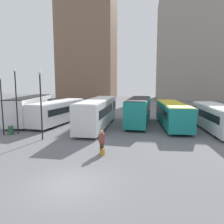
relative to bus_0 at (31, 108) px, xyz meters
The scene contains 15 objects.
ground_plane 19.78m from the bus_0, 55.34° to the right, with size 160.00×160.00×0.00m, color slate.
building_block_left 48.08m from the bus_0, 95.21° to the left, with size 16.94×14.35×43.57m.
building_block_right 56.59m from the bus_0, 52.13° to the left, with size 31.93×12.83×28.72m.
bus_0 is the anchor object (origin of this frame).
bus_1 4.11m from the bus_0, ahead, with size 3.99×10.12×2.87m.
bus_2 9.56m from the bus_0, 10.26° to the right, with size 2.51×12.19×3.27m.
bus_3 14.06m from the bus_0, ahead, with size 2.95×9.40×3.26m.
bus_4 18.01m from the bus_0, ahead, with size 3.35×10.34×2.82m.
bus_5 22.48m from the bus_0, ahead, with size 3.28×9.73×2.82m.
traveler 16.21m from the bus_0, 43.16° to the right, with size 0.54×0.54×1.76m.
suitcase 16.71m from the bus_0, 44.04° to the right, with size 0.26×0.36×0.73m.
lamp_post_0 7.08m from the bus_0, 71.40° to the right, with size 0.28×0.28×6.46m.
lamp_post_1 7.38m from the bus_0, 81.68° to the right, with size 0.28×0.28×5.72m.
lamp_post_2 10.07m from the bus_0, 55.25° to the right, with size 0.28×0.28×6.17m.
trash_bin 7.07m from the bus_0, 76.95° to the right, with size 0.52×0.52×0.85m.
Camera 1 is at (3.81, -10.13, 5.25)m, focal length 35.00 mm.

